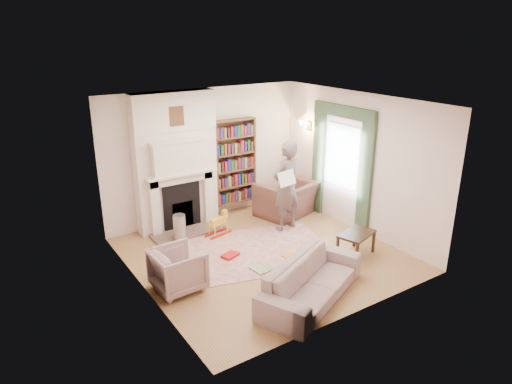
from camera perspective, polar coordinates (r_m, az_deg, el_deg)
floor at (r=8.49m, az=0.93°, el=-7.81°), size 4.50×4.50×0.00m
ceiling at (r=7.61m, az=1.05°, el=11.23°), size 4.50×4.50×0.00m
wall_back at (r=9.80m, az=-6.44°, el=4.67°), size 4.50×0.00×4.50m
wall_front at (r=6.34m, az=12.53°, el=-4.24°), size 4.50×0.00×4.50m
wall_left at (r=7.00m, az=-14.43°, el=-2.05°), size 0.00×4.50×4.50m
wall_right at (r=9.34m, az=12.51°, el=3.56°), size 0.00×4.50×4.50m
fireplace at (r=9.33m, az=-9.98°, el=3.63°), size 1.70×0.58×2.80m
bookcase at (r=10.05m, az=-2.75°, el=3.82°), size 1.00×0.24×1.85m
window at (r=9.59m, az=10.77°, el=4.41°), size 0.02×0.90×1.30m
curtain_left at (r=9.16m, az=13.52°, el=1.87°), size 0.07×0.32×2.40m
curtain_right at (r=10.13m, az=7.82°, el=3.92°), size 0.07×0.32×2.40m
pelmet at (r=9.36m, az=10.93°, el=9.87°), size 0.09×1.70×0.24m
wall_sconce at (r=10.15m, az=5.78°, el=8.12°), size 0.20×0.24×0.24m
rug at (r=8.63m, az=0.41°, el=-7.27°), size 3.00×2.58×0.01m
armchair_reading at (r=10.11m, az=3.76°, el=-0.85°), size 1.39×1.28×0.76m
armchair_left at (r=7.40m, az=-9.72°, el=-9.53°), size 0.79×0.77×0.69m
sofa at (r=7.13m, az=6.94°, el=-10.89°), size 2.26×1.63×0.62m
man_reading at (r=9.21m, az=3.83°, el=0.73°), size 0.74×0.55×1.87m
newspaper at (r=8.90m, az=3.86°, el=1.72°), size 0.44×0.19×0.28m
coffee_table at (r=8.56m, az=12.36°, el=-6.38°), size 0.80×0.64×0.45m
paraffin_heater at (r=9.00m, az=-9.52°, el=-4.49°), size 0.29×0.29×0.55m
rocking_horse at (r=9.18m, az=-4.76°, el=-4.00°), size 0.59×0.34×0.48m
board_game at (r=7.98m, az=0.70°, el=-9.51°), size 0.36×0.36×0.03m
game_box_lid at (r=8.39m, az=-3.25°, el=-7.91°), size 0.37×0.30×0.05m
comic_annuals at (r=8.30m, az=4.09°, el=-8.37°), size 0.49×0.45×0.02m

